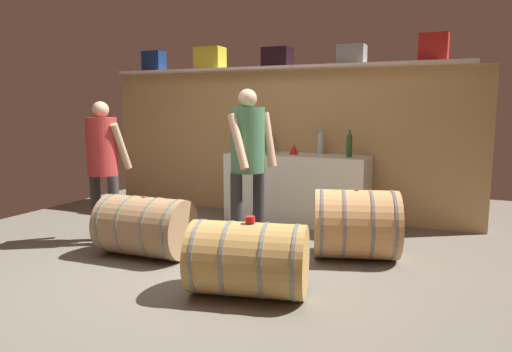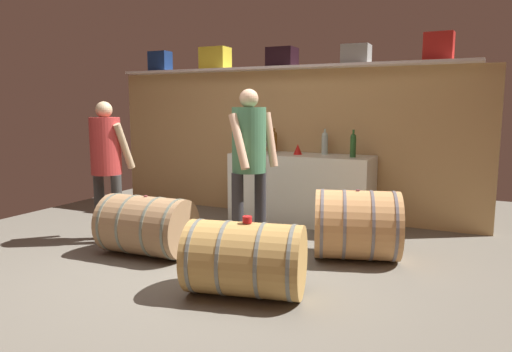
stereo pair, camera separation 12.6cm
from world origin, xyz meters
TOP-DOWN VIEW (x-y plane):
  - ground_plane at (0.00, 0.63)m, footprint 6.33×8.21m
  - back_wall_panel at (0.00, 2.51)m, footprint 5.13×0.10m
  - high_shelf_board at (0.00, 2.36)m, footprint 4.72×0.40m
  - toolcase_navy at (-1.88, 2.36)m, footprint 0.30×0.20m
  - toolcase_yellow at (-0.96, 2.36)m, footprint 0.38×0.29m
  - toolcase_black at (0.02, 2.36)m, footprint 0.35×0.30m
  - toolcase_grey at (0.97, 2.36)m, footprint 0.32×0.27m
  - toolcase_red at (1.89, 2.36)m, footprint 0.32×0.21m
  - work_cabinet at (0.37, 2.15)m, footprint 1.76×0.59m
  - wine_bottle_amber at (-0.06, 2.30)m, footprint 0.08×0.08m
  - wine_bottle_clear at (0.62, 2.30)m, footprint 0.08×0.08m
  - wine_bottle_green at (1.03, 2.11)m, footprint 0.07×0.07m
  - wine_glass at (-0.19, 2.29)m, footprint 0.08×0.08m
  - red_funnel at (0.33, 2.14)m, footprint 0.11×0.11m
  - wine_barrel_near at (0.80, -0.24)m, footprint 0.99×0.74m
  - wine_barrel_far at (-0.52, 0.24)m, footprint 0.89×0.62m
  - wine_barrel_flank at (1.36, 1.00)m, footprint 0.94×0.86m
  - tasting_cup at (0.82, -0.24)m, footprint 0.07×0.07m
  - winemaker_pouring at (-1.21, 0.47)m, footprint 0.46×0.37m
  - visitor_tasting at (0.28, 0.88)m, footprint 0.46×0.53m

SIDE VIEW (x-z plane):
  - ground_plane at x=0.00m, z-range -0.02..0.00m
  - wine_barrel_near at x=0.80m, z-range 0.00..0.58m
  - wine_barrel_far at x=-0.52m, z-range 0.00..0.59m
  - wine_barrel_flank at x=1.36m, z-range 0.00..0.67m
  - work_cabinet at x=0.37m, z-range 0.00..0.86m
  - tasting_cup at x=0.82m, z-range 0.58..0.63m
  - red_funnel at x=0.33m, z-range 0.86..0.98m
  - winemaker_pouring at x=-1.21m, z-range 0.17..1.67m
  - wine_glass at x=-0.19m, z-range 0.88..1.02m
  - back_wall_panel at x=0.00m, z-range 0.00..1.91m
  - visitor_tasting at x=0.28m, z-range 0.18..1.80m
  - wine_bottle_amber at x=-0.06m, z-range 0.84..1.15m
  - wine_bottle_clear at x=0.62m, z-range 0.84..1.16m
  - wine_bottle_green at x=1.03m, z-range 0.84..1.16m
  - high_shelf_board at x=0.00m, z-range 1.91..1.94m
  - toolcase_grey at x=0.97m, z-range 1.94..2.17m
  - toolcase_black at x=0.02m, z-range 1.94..2.18m
  - toolcase_navy at x=-1.88m, z-range 1.94..2.22m
  - toolcase_yellow at x=-0.96m, z-range 1.94..2.24m
  - toolcase_red at x=1.89m, z-range 1.94..2.25m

